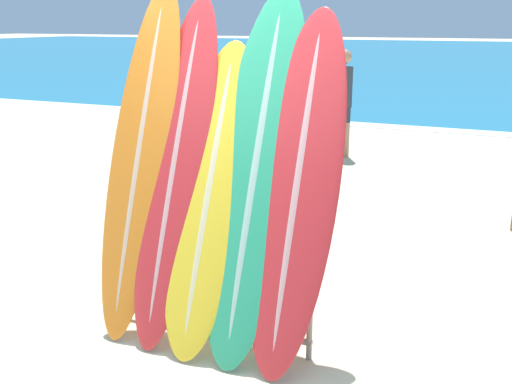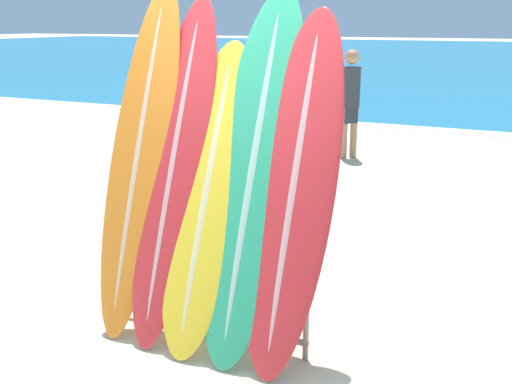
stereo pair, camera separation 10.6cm
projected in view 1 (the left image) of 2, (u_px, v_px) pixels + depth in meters
ground_plane at (196, 355)px, 4.04m from camera, size 160.00×160.00×0.00m
ocean_water at (491, 56)px, 38.27m from camera, size 120.00×60.00×0.01m
surfboard_rack at (210, 278)px, 4.14m from camera, size 1.50×0.04×0.85m
surfboard_slot_0 at (141, 158)px, 4.25m from camera, size 0.49×0.97×2.46m
surfboard_slot_1 at (176, 169)px, 4.15m from camera, size 0.49×1.01×2.36m
surfboard_slot_2 at (210, 197)px, 4.03m from camera, size 0.57×0.94×2.06m
surfboard_slot_3 at (256, 173)px, 3.93m from camera, size 0.60×1.05×2.41m
surfboard_slot_4 at (298, 189)px, 3.81m from camera, size 0.55×0.97×2.27m
person_mid_beach at (343, 100)px, 9.62m from camera, size 0.29×0.29×1.74m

